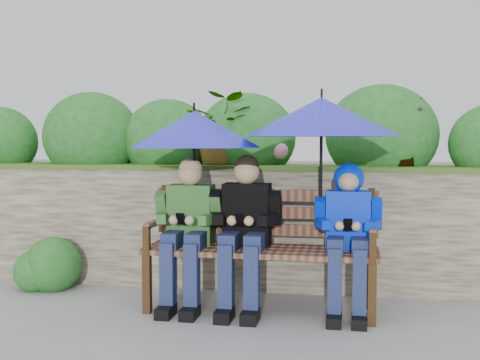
% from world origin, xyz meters
% --- Properties ---
extents(ground, '(60.00, 60.00, 0.00)m').
position_xyz_m(ground, '(0.00, 0.00, 0.00)').
color(ground, gray).
rests_on(ground, ground).
extents(garden_backdrop, '(8.08, 2.83, 1.86)m').
position_xyz_m(garden_backdrop, '(-0.17, 1.61, 0.62)').
color(garden_backdrop, brown).
rests_on(garden_backdrop, ground).
extents(park_bench, '(1.69, 0.50, 0.89)m').
position_xyz_m(park_bench, '(0.16, 0.11, 0.51)').
color(park_bench, '#372310').
rests_on(park_bench, ground).
extents(boy_left, '(0.50, 0.58, 1.11)m').
position_xyz_m(boy_left, '(-0.38, 0.03, 0.62)').
color(boy_left, '#2B6025').
rests_on(boy_left, ground).
extents(boy_middle, '(0.51, 0.60, 1.13)m').
position_xyz_m(boy_middle, '(0.05, 0.03, 0.63)').
color(boy_middle, black).
rests_on(boy_middle, ground).
extents(boy_right, '(0.47, 0.57, 1.08)m').
position_xyz_m(boy_right, '(0.79, 0.04, 0.65)').
color(boy_right, '#002BE1').
rests_on(boy_right, ground).
extents(umbrella_left, '(1.00, 1.00, 0.84)m').
position_xyz_m(umbrella_left, '(-0.34, 0.09, 1.32)').
color(umbrella_left, '#2124CC').
rests_on(umbrella_left, ground).
extents(umbrella_right, '(1.12, 1.12, 0.91)m').
position_xyz_m(umbrella_right, '(0.59, 0.07, 1.41)').
color(umbrella_right, '#2124CC').
rests_on(umbrella_right, ground).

